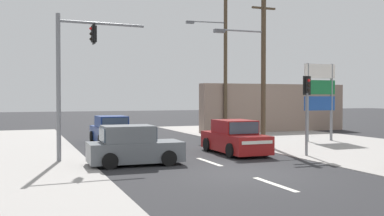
# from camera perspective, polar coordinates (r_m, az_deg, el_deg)

# --- Properties ---
(ground_plane) EXTENTS (140.00, 140.00, 0.00)m
(ground_plane) POSITION_cam_1_polar(r_m,az_deg,el_deg) (15.61, 6.58, -8.29)
(ground_plane) COLOR #28282B
(lane_dash_near) EXTENTS (0.20, 2.40, 0.01)m
(lane_dash_near) POSITION_cam_1_polar(r_m,az_deg,el_deg) (13.89, 10.46, -9.50)
(lane_dash_near) COLOR silver
(lane_dash_near) RESTS_ON ground
(lane_dash_mid) EXTENTS (0.20, 2.40, 0.01)m
(lane_dash_mid) POSITION_cam_1_polar(r_m,az_deg,el_deg) (18.28, 2.18, -6.84)
(lane_dash_mid) COLOR silver
(lane_dash_mid) RESTS_ON ground
(lane_dash_far) EXTENTS (0.20, 2.40, 0.01)m
(lane_dash_far) POSITION_cam_1_polar(r_m,az_deg,el_deg) (22.92, -2.78, -5.16)
(lane_dash_far) COLOR silver
(lane_dash_far) RESTS_ON ground
(utility_pole_midground_right) EXTENTS (3.78, 0.33, 8.51)m
(utility_pole_midground_right) POSITION_cam_1_polar(r_m,az_deg,el_deg) (24.59, 8.75, 6.02)
(utility_pole_midground_right) COLOR #4C3D2B
(utility_pole_midground_right) RESTS_ON ground
(utility_pole_background_right) EXTENTS (3.78, 0.61, 10.97)m
(utility_pole_background_right) POSITION_cam_1_polar(r_m,az_deg,el_deg) (32.17, 4.07, 7.17)
(utility_pole_background_right) COLOR #4C3D2B
(utility_pole_background_right) RESTS_ON ground
(traffic_signal_mast) EXTENTS (3.69, 0.44, 6.00)m
(traffic_signal_mast) POSITION_cam_1_polar(r_m,az_deg,el_deg) (19.04, -15.00, 4.99)
(traffic_signal_mast) COLOR slate
(traffic_signal_mast) RESTS_ON ground
(pedestal_signal_right_kerb) EXTENTS (0.44, 0.30, 3.56)m
(pedestal_signal_right_kerb) POSITION_cam_1_polar(r_m,az_deg,el_deg) (20.56, 14.38, 0.78)
(pedestal_signal_right_kerb) COLOR slate
(pedestal_signal_right_kerb) RESTS_ON ground
(shopping_plaza_sign) EXTENTS (2.10, 0.16, 4.60)m
(shopping_plaza_sign) POSITION_cam_1_polar(r_m,az_deg,el_deg) (27.60, 15.90, 2.09)
(shopping_plaza_sign) COLOR slate
(shopping_plaza_sign) RESTS_ON ground
(shopfront_wall_far) EXTENTS (12.00, 1.00, 3.60)m
(shopfront_wall_far) POSITION_cam_1_polar(r_m,az_deg,el_deg) (34.75, 10.41, 0.02)
(shopfront_wall_far) COLOR gray
(shopfront_wall_far) RESTS_ON ground
(sedan_kerbside_parked) EXTENTS (1.97, 4.28, 1.56)m
(sedan_kerbside_parked) POSITION_cam_1_polar(r_m,az_deg,el_deg) (25.69, -10.21, -2.91)
(sedan_kerbside_parked) COLOR navy
(sedan_kerbside_parked) RESTS_ON ground
(sedan_crossing_left) EXTENTS (1.91, 4.25, 1.56)m
(sedan_crossing_left) POSITION_cam_1_polar(r_m,az_deg,el_deg) (20.92, 5.45, -3.87)
(sedan_crossing_left) COLOR maroon
(sedan_crossing_left) RESTS_ON ground
(hatchback_oncoming_near) EXTENTS (3.67, 1.84, 1.53)m
(hatchback_oncoming_near) POSITION_cam_1_polar(r_m,az_deg,el_deg) (17.55, -7.48, -4.90)
(hatchback_oncoming_near) COLOR slate
(hatchback_oncoming_near) RESTS_ON ground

